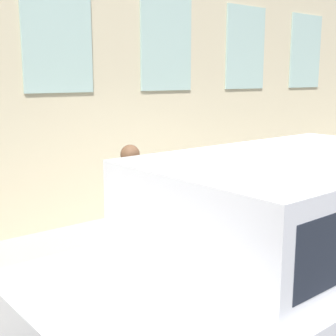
# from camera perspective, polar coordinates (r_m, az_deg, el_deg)

# --- Properties ---
(ground_plane) EXTENTS (80.00, 80.00, 0.00)m
(ground_plane) POSITION_cam_1_polar(r_m,az_deg,el_deg) (6.20, 8.67, -12.80)
(ground_plane) COLOR #2D2D30
(sidewalk) EXTENTS (2.73, 60.00, 0.18)m
(sidewalk) POSITION_cam_1_polar(r_m,az_deg,el_deg) (7.08, 0.34, -8.83)
(sidewalk) COLOR #9E9B93
(sidewalk) RESTS_ON ground_plane
(fire_hydrant) EXTENTS (0.27, 0.40, 0.68)m
(fire_hydrant) POSITION_cam_1_polar(r_m,az_deg,el_deg) (6.26, 4.29, -7.33)
(fire_hydrant) COLOR gray
(fire_hydrant) RESTS_ON sidewalk
(person) EXTENTS (0.36, 0.24, 1.50)m
(person) POSITION_cam_1_polar(r_m,az_deg,el_deg) (5.84, -4.57, -2.98)
(person) COLOR #726651
(person) RESTS_ON sidewalk
(parked_truck_silver_near) EXTENTS (2.03, 4.69, 1.83)m
(parked_truck_silver_near) POSITION_cam_1_polar(r_m,az_deg,el_deg) (4.34, 15.04, -8.78)
(parked_truck_silver_near) COLOR black
(parked_truck_silver_near) RESTS_ON ground_plane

